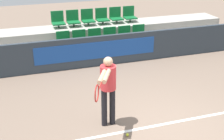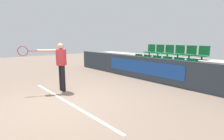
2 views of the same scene
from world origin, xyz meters
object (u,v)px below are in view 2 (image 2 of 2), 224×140
(stadium_chair_7, at_px, (159,51))
(tennis_ball, at_px, (49,95))
(stadium_chair_2, at_px, (155,63))
(stadium_chair_9, at_px, (179,52))
(stadium_chair_6, at_px, (150,50))
(stadium_chair_8, at_px, (168,52))
(stadium_chair_10, at_px, (190,53))
(stadium_chair_3, at_px, (166,64))
(stadium_chair_4, at_px, (177,65))
(stadium_chair_11, at_px, (203,54))
(stadium_chair_5, at_px, (191,67))
(tennis_player, at_px, (59,61))
(stadium_chair_0, at_px, (137,60))
(stadium_chair_1, at_px, (146,61))

(stadium_chair_7, height_order, tennis_ball, stadium_chair_7)
(stadium_chair_2, xyz_separation_m, stadium_chair_9, (0.55, 1.04, 0.46))
(stadium_chair_7, distance_m, tennis_ball, 5.91)
(stadium_chair_6, xyz_separation_m, stadium_chair_9, (1.65, 0.00, 0.00))
(stadium_chair_8, bearing_deg, stadium_chair_9, 0.00)
(stadium_chair_7, relative_size, stadium_chair_10, 1.00)
(stadium_chair_3, height_order, stadium_chair_6, stadium_chair_6)
(stadium_chair_4, distance_m, stadium_chair_11, 1.26)
(stadium_chair_4, height_order, stadium_chair_7, stadium_chair_7)
(stadium_chair_5, relative_size, stadium_chair_8, 1.00)
(stadium_chair_2, distance_m, stadium_chair_11, 2.00)
(stadium_chair_3, relative_size, tennis_player, 0.35)
(tennis_player, bearing_deg, stadium_chair_8, 107.72)
(stadium_chair_7, xyz_separation_m, stadium_chair_8, (0.55, 0.00, 0.00))
(stadium_chair_11, bearing_deg, stadium_chair_10, 180.00)
(tennis_ball, bearing_deg, stadium_chair_11, 68.84)
(stadium_chair_0, distance_m, stadium_chair_9, 2.00)
(stadium_chair_1, height_order, stadium_chair_9, stadium_chair_9)
(stadium_chair_7, distance_m, stadium_chair_8, 0.55)
(stadium_chair_5, bearing_deg, stadium_chair_3, 180.00)
(stadium_chair_0, xyz_separation_m, stadium_chair_9, (1.65, 1.04, 0.46))
(stadium_chair_1, height_order, stadium_chair_10, stadium_chair_10)
(stadium_chair_1, xyz_separation_m, tennis_player, (-0.33, -4.24, 0.32))
(stadium_chair_8, height_order, tennis_player, tennis_player)
(stadium_chair_2, relative_size, stadium_chair_8, 1.00)
(stadium_chair_3, height_order, tennis_ball, stadium_chair_3)
(stadium_chair_4, relative_size, stadium_chair_5, 1.00)
(stadium_chair_0, bearing_deg, stadium_chair_6, 90.00)
(stadium_chair_10, bearing_deg, stadium_chair_6, 180.00)
(stadium_chair_5, height_order, stadium_chair_6, stadium_chair_6)
(stadium_chair_1, height_order, stadium_chair_11, stadium_chair_11)
(stadium_chair_11, relative_size, tennis_player, 0.35)
(stadium_chair_2, height_order, stadium_chair_8, stadium_chair_8)
(stadium_chair_10, bearing_deg, stadium_chair_9, 180.00)
(stadium_chair_4, relative_size, tennis_player, 0.35)
(stadium_chair_2, relative_size, stadium_chair_7, 1.00)
(stadium_chair_1, xyz_separation_m, stadium_chair_5, (2.20, 0.00, 0.00))
(stadium_chair_3, bearing_deg, stadium_chair_0, 180.00)
(stadium_chair_7, xyz_separation_m, stadium_chair_9, (1.10, 0.00, 0.00))
(tennis_player, bearing_deg, stadium_chair_11, 91.60)
(stadium_chair_5, relative_size, stadium_chair_10, 1.00)
(stadium_chair_8, distance_m, stadium_chair_10, 1.10)
(stadium_chair_10, height_order, tennis_ball, stadium_chair_10)
(stadium_chair_1, relative_size, stadium_chair_11, 1.00)
(stadium_chair_6, bearing_deg, stadium_chair_11, 0.00)
(stadium_chair_1, height_order, stadium_chair_7, stadium_chair_7)
(stadium_chair_6, distance_m, stadium_chair_8, 1.10)
(stadium_chair_6, bearing_deg, tennis_player, -87.60)
(stadium_chair_7, bearing_deg, stadium_chair_2, -62.18)
(stadium_chair_8, xyz_separation_m, stadium_chair_9, (0.55, 0.00, 0.00))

